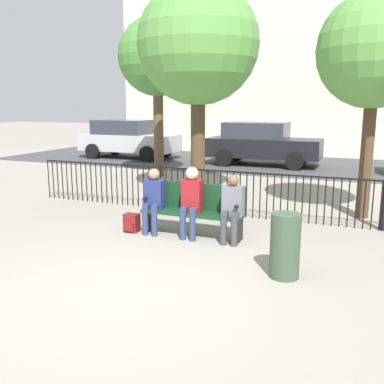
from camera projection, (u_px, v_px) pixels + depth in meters
The scene contains 14 objects.
ground_plane at pixel (125, 287), 5.46m from camera, with size 80.00×80.00×0.00m, color gray.
park_bench at pixel (194, 208), 7.51m from camera, with size 1.80×0.45×0.92m.
seated_person_0 at pixel (154, 197), 7.62m from camera, with size 0.34×0.39×1.17m.
seated_person_1 at pixel (191, 198), 7.35m from camera, with size 0.34×0.39×1.24m.
seated_person_2 at pixel (232, 205), 7.09m from camera, with size 0.34×0.39×1.15m.
backpack at pixel (132, 223), 7.79m from camera, with size 0.26×0.24×0.33m.
fence_railing at pixel (221, 189), 8.91m from camera, with size 9.01×0.03×0.95m.
tree_0 at pixel (198, 45), 10.07m from camera, with size 2.89×2.89×5.14m.
tree_1 at pixel (375, 51), 8.16m from camera, with size 2.23×2.23×4.42m.
tree_2 at pixel (157, 58), 13.11m from camera, with size 2.42×2.42×4.94m.
street_surface at pixel (287, 165), 16.35m from camera, with size 24.00×6.00×0.01m.
parked_car_0 at pixel (128, 138), 18.38m from camera, with size 4.20×1.94×1.62m.
parked_car_2 at pixel (262, 143), 16.16m from camera, with size 4.20×1.94×1.62m.
trash_bin at pixel (285, 246), 5.69m from camera, with size 0.40×0.40×0.88m.
Camera 1 is at (2.72, -4.40, 2.29)m, focal length 40.00 mm.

